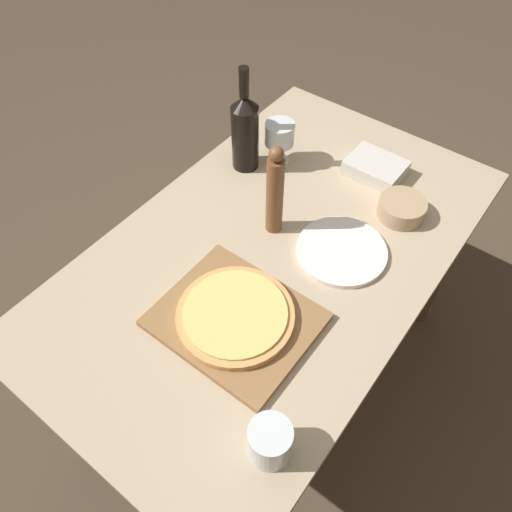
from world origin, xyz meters
The scene contains 11 objects.
ground_plane centered at (0.00, 0.00, 0.00)m, with size 12.00×12.00×0.00m, color #4C3D2D.
dining_table centered at (0.00, 0.00, 0.65)m, with size 0.78×1.32×0.76m.
cutting_board centered at (0.06, -0.24, 0.77)m, with size 0.35×0.29×0.02m.
pizza centered at (0.06, -0.24, 0.79)m, with size 0.27×0.27×0.02m.
wine_bottle centered at (-0.27, 0.22, 0.89)m, with size 0.08×0.08×0.32m.
pepper_mill centered at (-0.05, 0.06, 0.89)m, with size 0.04×0.04×0.27m.
wine_glass centered at (-0.20, 0.29, 0.86)m, with size 0.09×0.09×0.14m.
small_bowl centered at (0.21, 0.31, 0.79)m, with size 0.13×0.13×0.05m.
drinking_tumbler centered at (0.30, -0.43, 0.81)m, with size 0.09×0.09×0.09m.
dinner_plate centered at (0.15, 0.09, 0.77)m, with size 0.24×0.24×0.01m.
food_container centered at (0.07, 0.42, 0.79)m, with size 0.16×0.13×0.05m.
Camera 1 is at (0.47, -0.70, 1.77)m, focal length 35.00 mm.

